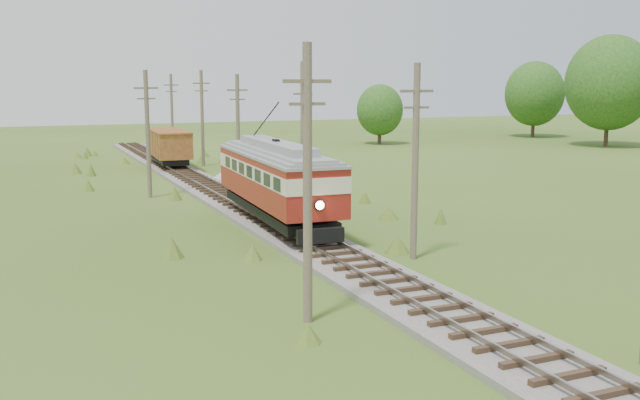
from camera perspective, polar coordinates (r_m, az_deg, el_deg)
name	(u,v)px	position (r m, az deg, el deg)	size (l,w,h in m)	color
railbed_main	(239,204)	(45.26, -6.52, -0.31)	(3.60, 96.00, 0.57)	#605B54
streetcar	(276,176)	(38.13, -3.52, 1.94)	(3.82, 13.71, 6.22)	black
gondola	(169,145)	(66.22, -12.00, 4.32)	(3.31, 9.06, 2.97)	black
gravel_pile	(229,175)	(57.36, -7.33, 2.01)	(2.87, 3.05, 1.04)	gray
utility_pole_r_2	(415,160)	(31.35, 7.63, 3.18)	(1.60, 0.30, 8.60)	brown
utility_pole_r_3	(303,135)	(42.94, -1.37, 5.19)	(1.60, 0.30, 9.00)	brown
utility_pole_r_4	(238,128)	(55.17, -6.58, 5.74)	(1.60, 0.30, 8.40)	brown
utility_pole_r_5	(202,117)	(67.80, -9.41, 6.56)	(1.60, 0.30, 8.90)	brown
utility_pole_r_6	(172,113)	(80.44, -11.76, 6.84)	(1.60, 0.30, 8.70)	brown
utility_pole_l_a	(308,182)	(22.66, -1.00, 1.43)	(1.60, 0.30, 9.00)	brown
utility_pole_l_b	(148,133)	(49.59, -13.62, 5.25)	(1.60, 0.30, 8.60)	brown
tree_right_4	(610,83)	(94.34, 22.15, 8.68)	(10.50, 10.50, 13.53)	#38281C
tree_right_5	(535,94)	(107.55, 16.79, 8.14)	(8.40, 8.40, 10.82)	#38281C
tree_mid_b	(380,110)	(91.42, 4.81, 7.19)	(5.88, 5.88, 7.57)	#38281C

